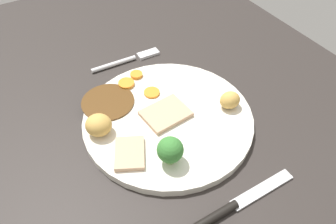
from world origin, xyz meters
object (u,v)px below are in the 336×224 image
at_px(carrot_coin_back, 126,84).
at_px(fork, 127,60).
at_px(dinner_plate, 168,119).
at_px(carrot_coin_side, 152,93).
at_px(meat_slice_under, 130,153).
at_px(broccoli_floret, 170,150).
at_px(meat_slice_main, 166,114).
at_px(carrot_coin_front, 136,75).
at_px(roast_potato_right, 230,100).
at_px(knife, 231,207).
at_px(roast_potato_left, 99,125).

relative_size(carrot_coin_back, fork, 0.19).
relative_size(dinner_plate, carrot_coin_side, 10.05).
distance_m(meat_slice_under, broccoli_floret, 0.07).
bearing_deg(meat_slice_main, carrot_coin_side, 174.45).
bearing_deg(carrot_coin_side, meat_slice_under, -42.36).
bearing_deg(carrot_coin_front, broccoli_floret, -12.73).
relative_size(roast_potato_right, carrot_coin_front, 1.53).
xyz_separation_m(carrot_coin_front, knife, (0.30, -0.01, -0.01)).
distance_m(dinner_plate, carrot_coin_front, 0.12).
xyz_separation_m(carrot_coin_front, carrot_coin_back, (0.01, -0.03, 0.00)).
distance_m(roast_potato_right, carrot_coin_back, 0.19).
distance_m(carrot_coin_back, broccoli_floret, 0.19).
bearing_deg(meat_slice_main, meat_slice_under, -63.74).
xyz_separation_m(carrot_coin_front, carrot_coin_side, (0.06, 0.00, -0.00)).
bearing_deg(meat_slice_under, carrot_coin_side, 137.64).
bearing_deg(carrot_coin_back, fork, 154.11).
height_order(dinner_plate, fork, dinner_plate).
relative_size(dinner_plate, carrot_coin_front, 12.41).
bearing_deg(carrot_coin_front, roast_potato_left, -49.79).
xyz_separation_m(roast_potato_left, carrot_coin_side, (-0.04, 0.12, -0.02)).
bearing_deg(meat_slice_main, dinner_plate, 33.94).
distance_m(dinner_plate, carrot_coin_back, 0.11).
xyz_separation_m(meat_slice_main, carrot_coin_front, (-0.12, 0.00, -0.00)).
height_order(dinner_plate, roast_potato_right, roast_potato_right).
bearing_deg(carrot_coin_back, meat_slice_under, -23.68).
bearing_deg(meat_slice_under, roast_potato_left, -161.72).
bearing_deg(fork, roast_potato_right, -66.07).
height_order(meat_slice_main, knife, meat_slice_main).
bearing_deg(broccoli_floret, dinner_plate, 151.41).
bearing_deg(knife, fork, 86.61).
height_order(roast_potato_left, fork, roast_potato_left).
distance_m(meat_slice_main, meat_slice_under, 0.10).
relative_size(carrot_coin_front, broccoli_floret, 0.49).
distance_m(carrot_coin_side, broccoli_floret, 0.15).
height_order(meat_slice_under, knife, meat_slice_under).
bearing_deg(meat_slice_main, fork, 175.26).
relative_size(carrot_coin_front, knife, 0.12).
bearing_deg(carrot_coin_back, broccoli_floret, -5.44).
relative_size(dinner_plate, fork, 1.88).
height_order(carrot_coin_front, carrot_coin_back, same).
bearing_deg(broccoli_floret, carrot_coin_back, 174.56).
xyz_separation_m(meat_slice_under, carrot_coin_front, (-0.16, 0.09, -0.00)).
height_order(roast_potato_right, carrot_coin_back, roast_potato_right).
bearing_deg(fork, meat_slice_under, -112.57).
height_order(roast_potato_right, fork, roast_potato_right).
distance_m(fork, knife, 0.37).
distance_m(meat_slice_under, roast_potato_right, 0.19).
distance_m(dinner_plate, carrot_coin_side, 0.06).
bearing_deg(roast_potato_right, carrot_coin_back, -137.70).
relative_size(meat_slice_under, carrot_coin_front, 2.60).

